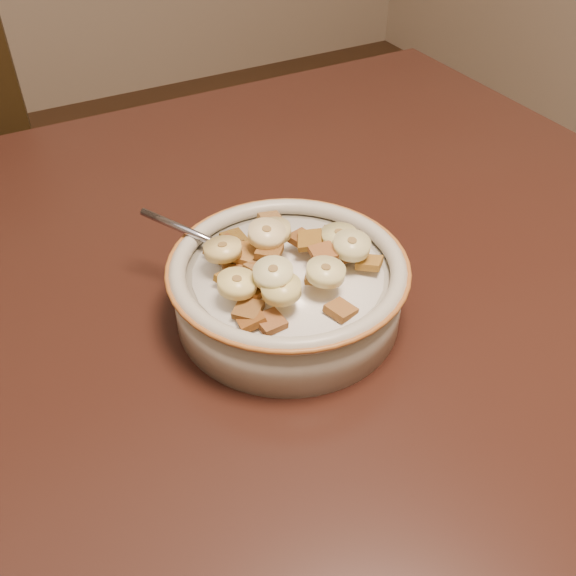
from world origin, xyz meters
name	(u,v)px	position (x,y,z in m)	size (l,w,h in m)	color
table	(51,395)	(0.00, 0.00, 0.73)	(1.40, 0.90, 0.04)	black
cereal_bowl	(288,294)	(0.21, -0.03, 0.77)	(0.19, 0.19, 0.05)	#B3AA92
milk	(288,273)	(0.21, -0.03, 0.80)	(0.16, 0.16, 0.00)	white
spoon	(255,260)	(0.19, 0.00, 0.80)	(0.03, 0.05, 0.01)	#ABAEC3
cereal_square_0	(226,246)	(0.17, 0.02, 0.80)	(0.02, 0.02, 0.01)	brown
cereal_square_1	(323,253)	(0.23, -0.04, 0.82)	(0.02, 0.02, 0.01)	brown
cereal_square_2	(341,310)	(0.22, -0.09, 0.80)	(0.02, 0.02, 0.01)	brown
cereal_square_3	(244,249)	(0.18, 0.01, 0.81)	(0.02, 0.02, 0.01)	#8E5D24
cereal_square_4	(260,274)	(0.18, -0.03, 0.81)	(0.02, 0.02, 0.01)	brown
cereal_square_5	(251,319)	(0.15, -0.07, 0.80)	(0.02, 0.02, 0.01)	brown
cereal_square_6	(231,278)	(0.16, -0.02, 0.81)	(0.02, 0.02, 0.01)	olive
cereal_square_7	(235,267)	(0.17, -0.01, 0.81)	(0.02, 0.02, 0.01)	#965C32
cereal_square_8	(369,263)	(0.27, -0.06, 0.81)	(0.02, 0.02, 0.01)	brown
cereal_square_9	(219,253)	(0.16, 0.02, 0.80)	(0.02, 0.02, 0.01)	brown
cereal_square_10	(270,322)	(0.16, -0.08, 0.80)	(0.02, 0.02, 0.01)	#975A29
cereal_square_11	(302,239)	(0.23, -0.01, 0.81)	(0.02, 0.02, 0.01)	brown
cereal_square_12	(328,238)	(0.25, -0.01, 0.81)	(0.02, 0.02, 0.01)	brown
cereal_square_13	(271,221)	(0.22, 0.04, 0.80)	(0.02, 0.02, 0.01)	olive
cereal_square_14	(310,240)	(0.23, -0.02, 0.82)	(0.02, 0.02, 0.01)	brown
cereal_square_15	(260,269)	(0.18, -0.03, 0.81)	(0.02, 0.02, 0.01)	brown
cereal_square_16	(248,310)	(0.15, -0.06, 0.80)	(0.02, 0.02, 0.01)	brown
cereal_square_17	(251,291)	(0.16, -0.04, 0.81)	(0.02, 0.02, 0.01)	brown
cereal_square_18	(244,255)	(0.18, 0.00, 0.81)	(0.02, 0.02, 0.01)	olive
cereal_square_19	(269,251)	(0.19, -0.02, 0.82)	(0.02, 0.02, 0.01)	brown
cereal_square_20	(350,246)	(0.27, -0.03, 0.80)	(0.02, 0.02, 0.01)	brown
cereal_square_21	(229,246)	(0.17, 0.02, 0.80)	(0.02, 0.02, 0.01)	brown
cereal_square_22	(234,239)	(0.18, 0.03, 0.80)	(0.02, 0.02, 0.01)	brown
cereal_square_23	(333,235)	(0.26, 0.00, 0.80)	(0.02, 0.02, 0.01)	brown
cereal_square_24	(319,274)	(0.22, -0.06, 0.81)	(0.02, 0.02, 0.01)	brown
cereal_square_25	(349,252)	(0.26, -0.03, 0.80)	(0.02, 0.02, 0.01)	brown
cereal_square_26	(237,254)	(0.17, 0.01, 0.81)	(0.02, 0.02, 0.01)	brown
banana_slice_0	(326,272)	(0.22, -0.06, 0.82)	(0.03, 0.03, 0.01)	#F7E9A6
banana_slice_1	(281,289)	(0.18, -0.07, 0.82)	(0.03, 0.03, 0.01)	#E7D978
banana_slice_2	(223,249)	(0.16, 0.00, 0.82)	(0.03, 0.03, 0.01)	#EBC774
banana_slice_3	(273,231)	(0.20, 0.00, 0.82)	(0.03, 0.03, 0.01)	#DACA84
banana_slice_4	(267,234)	(0.20, -0.01, 0.83)	(0.03, 0.03, 0.01)	#FAE6A4
banana_slice_5	(273,273)	(0.18, -0.05, 0.83)	(0.03, 0.03, 0.01)	#F6EEA5
banana_slice_6	(339,236)	(0.26, -0.02, 0.82)	(0.03, 0.03, 0.01)	#D9D086
banana_slice_7	(237,283)	(0.15, -0.04, 0.82)	(0.03, 0.03, 0.01)	#FFDA7D
banana_slice_8	(352,245)	(0.25, -0.05, 0.82)	(0.03, 0.03, 0.01)	#D3C885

